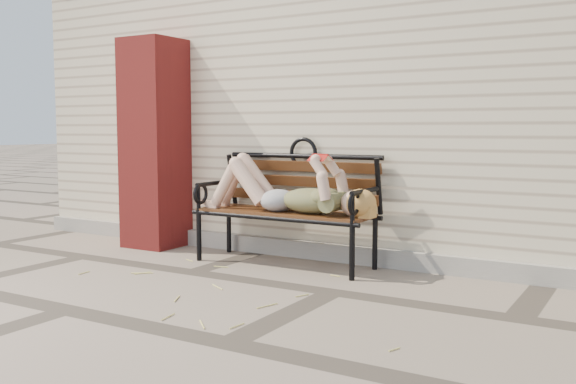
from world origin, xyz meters
The scene contains 7 objects.
ground centered at (0.00, 0.00, 0.00)m, with size 80.00×80.00×0.00m, color #75685A.
house_wall centered at (0.00, 3.00, 1.50)m, with size 8.00×4.00×3.00m, color beige.
foundation_strip centered at (0.00, 0.97, 0.07)m, with size 8.00×0.10×0.15m, color #AEA99D.
brick_pillar centered at (-2.30, 0.75, 1.00)m, with size 0.50×0.50×2.00m, color maroon.
garden_bench centered at (-0.77, 0.72, 0.60)m, with size 1.66×0.66×1.07m.
reading_woman centered at (-0.75, 0.59, 0.64)m, with size 1.56×0.35×0.49m.
straw_scatter centered at (-0.82, -0.16, 0.01)m, with size 2.70×1.65×0.01m.
Camera 1 is at (1.96, -3.96, 1.14)m, focal length 40.00 mm.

